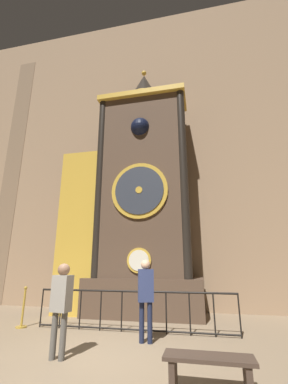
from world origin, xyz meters
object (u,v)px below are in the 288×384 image
Objects in this scene: clock_tower at (132,201)px; visitor_bench at (209,367)px; visitor_near at (61,299)px; stanchion_post at (23,314)px; visitor_far at (146,291)px.

visitor_bench is at bearing -63.50° from clock_tower.
visitor_near reaches higher than stanchion_post.
clock_tower reaches higher than stanchion_post.
clock_tower is at bearing 97.11° from visitor_near.
visitor_near is 1.37× the size of visitor_bench.
visitor_far is 3.65m from stanchion_post.
visitor_far reaches higher than visitor_bench.
clock_tower is at bearing 94.46° from visitor_far.
stanchion_post is (-2.21, 1.98, -0.65)m from visitor_near.
clock_tower is 6.44m from visitor_bench.
visitor_near is at bearing 165.40° from visitor_bench.
stanchion_post is (-3.52, 0.67, -0.70)m from visitor_far.
visitor_near is at bearing -152.21° from visitor_far.
visitor_bench is at bearing -74.47° from visitor_far.
visitor_bench is (2.59, -0.67, -0.68)m from visitor_near.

